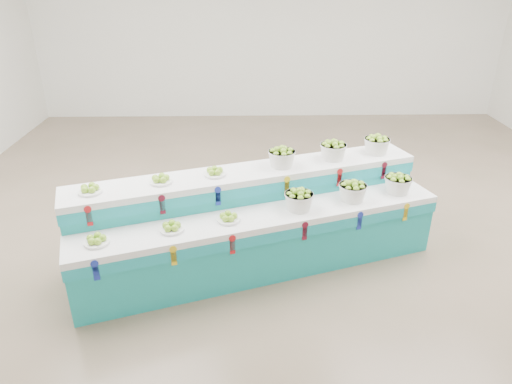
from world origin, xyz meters
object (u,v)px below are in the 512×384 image
display_stand (256,221)px  basket_lower_left (299,199)px  basket_upper_right (377,144)px  plate_upper_mid (161,179)px

display_stand → basket_lower_left: bearing=-32.2°
display_stand → basket_upper_right: basket_upper_right is taller
basket_lower_left → plate_upper_mid: bearing=178.2°
basket_lower_left → basket_upper_right: basket_upper_right is taller
plate_upper_mid → display_stand: bearing=3.8°
display_stand → plate_upper_mid: plate_upper_mid is taller
plate_upper_mid → basket_lower_left: bearing=-1.8°
basket_lower_left → basket_upper_right: size_ratio=1.00×
display_stand → basket_lower_left: size_ratio=13.02×
display_stand → plate_upper_mid: 1.14m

